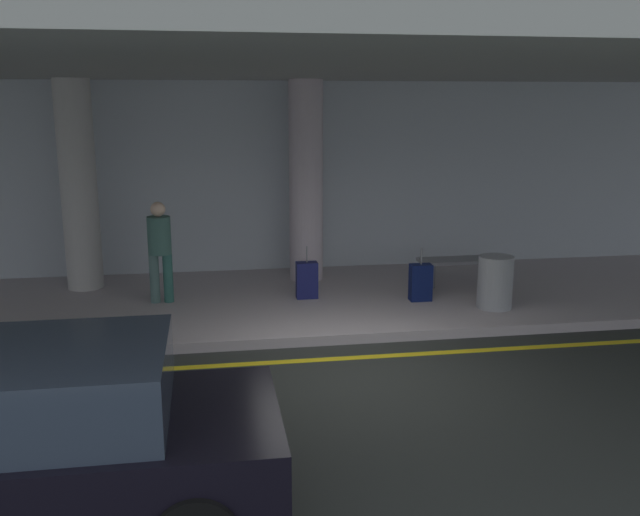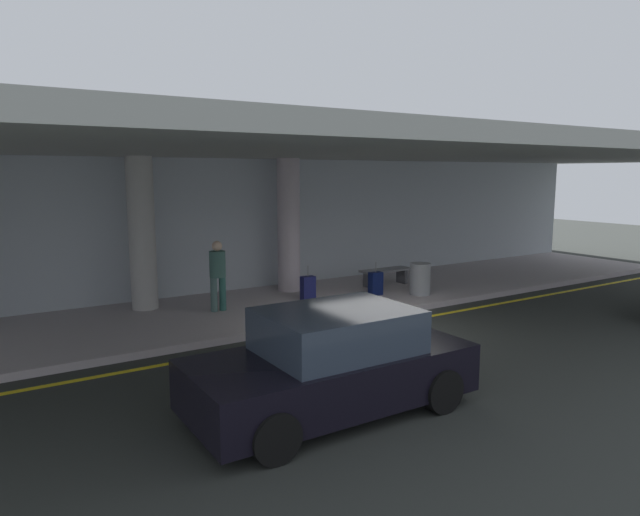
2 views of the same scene
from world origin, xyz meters
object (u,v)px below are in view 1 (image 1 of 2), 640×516
at_px(suitcase_upright_primary, 421,282).
at_px(support_column_center, 306,182).
at_px(car_black, 29,443).
at_px(suitcase_upright_secondary, 307,280).
at_px(support_column_left_mid, 79,186).
at_px(bench_metal, 462,266).
at_px(trash_bin_steel, 495,282).
at_px(traveler_with_luggage, 160,245).

bearing_deg(suitcase_upright_primary, support_column_center, 119.31).
relative_size(car_black, suitcase_upright_primary, 4.56).
distance_m(support_column_center, suitcase_upright_secondary, 2.01).
height_order(support_column_left_mid, car_black, support_column_left_mid).
height_order(suitcase_upright_secondary, bench_metal, suitcase_upright_secondary).
distance_m(suitcase_upright_primary, trash_bin_steel, 1.22).
xyz_separation_m(support_column_center, bench_metal, (2.74, -0.88, -1.47)).
height_order(car_black, bench_metal, car_black).
distance_m(car_black, suitcase_upright_secondary, 6.59).
relative_size(suitcase_upright_primary, bench_metal, 0.56).
height_order(traveler_with_luggage, bench_metal, traveler_with_luggage).
relative_size(traveler_with_luggage, suitcase_upright_secondary, 1.87).
distance_m(suitcase_upright_primary, bench_metal, 1.39).
bearing_deg(support_column_left_mid, suitcase_upright_primary, -17.34).
height_order(support_column_left_mid, trash_bin_steel, support_column_left_mid).
height_order(support_column_left_mid, suitcase_upright_primary, support_column_left_mid).
height_order(support_column_center, bench_metal, support_column_center).
bearing_deg(traveler_with_luggage, trash_bin_steel, -151.31).
bearing_deg(traveler_with_luggage, support_column_center, -114.20).
height_order(support_column_left_mid, traveler_with_luggage, support_column_left_mid).
distance_m(traveler_with_luggage, trash_bin_steel, 5.48).
bearing_deg(car_black, traveler_with_luggage, -94.51).
xyz_separation_m(car_black, traveler_with_luggage, (0.68, 5.94, 0.40)).
relative_size(traveler_with_luggage, bench_metal, 1.05).
xyz_separation_m(support_column_left_mid, trash_bin_steel, (6.73, -2.36, -1.40)).
relative_size(car_black, bench_metal, 2.56).
distance_m(support_column_center, trash_bin_steel, 3.88).
bearing_deg(suitcase_upright_primary, support_column_left_mid, 148.57).
bearing_deg(suitcase_upright_primary, car_black, -146.80).
bearing_deg(suitcase_upright_primary, trash_bin_steel, -43.34).
xyz_separation_m(suitcase_upright_primary, suitcase_upright_secondary, (-1.85, 0.45, 0.00)).
bearing_deg(suitcase_upright_secondary, car_black, -109.29).
bearing_deg(suitcase_upright_secondary, trash_bin_steel, -11.05).
bearing_deg(support_column_center, car_black, -114.65).
bearing_deg(support_column_left_mid, suitcase_upright_secondary, -19.02).
bearing_deg(trash_bin_steel, traveler_with_luggage, 167.55).
bearing_deg(car_black, support_column_left_mid, -82.14).
distance_m(traveler_with_luggage, suitcase_upright_primary, 4.35).
bearing_deg(suitcase_upright_secondary, suitcase_upright_primary, -5.06).
relative_size(support_column_left_mid, traveler_with_luggage, 2.17).
relative_size(support_column_left_mid, car_black, 0.89).
bearing_deg(trash_bin_steel, bench_metal, 89.85).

